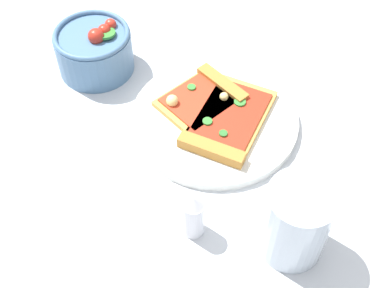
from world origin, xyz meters
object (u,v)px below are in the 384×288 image
Objects in this scene: pizza_slice_near at (226,123)px; soda_glass at (295,224)px; plate at (214,118)px; pizza_slice_far at (204,98)px; pepper_shaker at (193,215)px; salad_bowl at (94,50)px.

soda_glass is (-0.05, -0.19, 0.03)m from pizza_slice_near.
plate is 2.23× the size of soda_glass.
plate is 0.03m from pizza_slice_far.
soda_glass reaches higher than pizza_slice_near.
plate is 0.19m from pepper_shaker.
pepper_shaker is (-0.09, 0.09, -0.01)m from soda_glass.
pizza_slice_near is 1.50× the size of salad_bowl.
salad_bowl is (-0.09, 0.23, 0.02)m from pizza_slice_near.
pizza_slice_far is 0.21m from pepper_shaker.
pizza_slice_near is (0.00, -0.03, 0.01)m from plate.
soda_glass is 1.52× the size of pepper_shaker.
soda_glass is (-0.04, -0.22, 0.04)m from plate.
salad_bowl is 0.42m from soda_glass.
plate is at bearing 45.38° from pepper_shaker.
soda_glass reaches higher than pepper_shaker.
pizza_slice_far is at bearing 78.66° from soda_glass.
pizza_slice_far is 0.26m from soda_glass.
pepper_shaker reaches higher than plate.
plate is at bearing 78.40° from soda_glass.
pizza_slice_near is at bearing 38.36° from pepper_shaker.
plate is 1.37× the size of pizza_slice_near.
pepper_shaker is at bearing -129.62° from pizza_slice_far.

